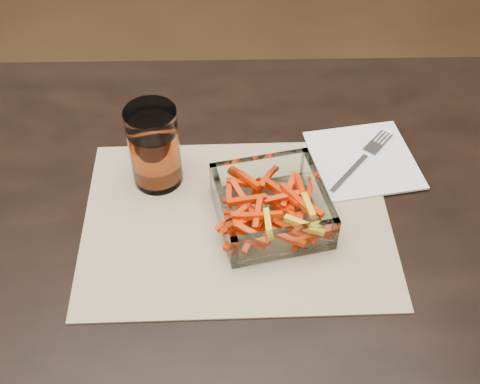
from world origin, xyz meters
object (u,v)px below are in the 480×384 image
Objects in this scene: fork at (363,159)px; tumbler at (155,149)px; glass_bowl at (271,208)px; dining_table at (208,279)px.

tumbler is at bearing -134.99° from fork.
glass_bowl is at bearing -103.04° from fork.
dining_table is at bearing -107.46° from fork.
glass_bowl reaches higher than fork.
tumbler reaches higher than dining_table.
fork is at bearing 32.92° from dining_table.
dining_table is 8.91× the size of glass_bowl.
dining_table is 0.16m from glass_bowl.
dining_table is at bearing -59.66° from tumbler.
tumbler reaches higher than fork.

